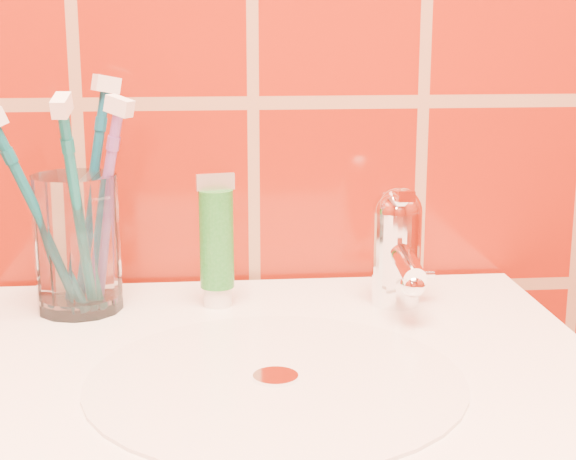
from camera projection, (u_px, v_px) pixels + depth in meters
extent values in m
cube|color=white|center=(271.00, 445.00, 0.76)|extent=(0.56, 0.46, 0.16)
cylinder|color=silver|center=(276.00, 380.00, 0.69)|extent=(0.30, 0.30, 0.00)
cylinder|color=white|center=(276.00, 377.00, 0.69)|extent=(0.04, 0.04, 0.00)
cylinder|color=white|center=(77.00, 243.00, 0.85)|extent=(0.11, 0.11, 0.13)
cylinder|color=white|center=(218.00, 296.00, 0.88)|extent=(0.03, 0.03, 0.02)
cylinder|color=#1A6F21|center=(217.00, 239.00, 0.86)|extent=(0.03, 0.03, 0.10)
cube|color=beige|center=(215.00, 182.00, 0.85)|extent=(0.04, 0.00, 0.02)
cylinder|color=white|center=(396.00, 258.00, 0.87)|extent=(0.05, 0.05, 0.09)
sphere|color=white|center=(398.00, 211.00, 0.86)|extent=(0.05, 0.05, 0.05)
cylinder|color=white|center=(405.00, 261.00, 0.83)|extent=(0.02, 0.09, 0.03)
cube|color=white|center=(401.00, 195.00, 0.85)|extent=(0.02, 0.06, 0.01)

